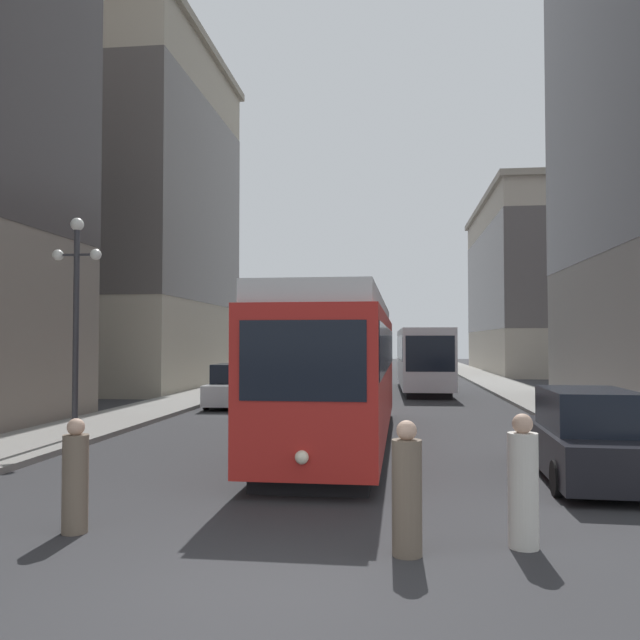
{
  "coord_description": "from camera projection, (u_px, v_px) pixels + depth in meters",
  "views": [
    {
      "loc": [
        1.52,
        -7.15,
        2.76
      ],
      "look_at": [
        0.01,
        5.9,
        3.21
      ],
      "focal_mm": 36.41,
      "sensor_mm": 36.0,
      "label": 1
    }
  ],
  "objects": [
    {
      "name": "building_right_midblock",
      "position": [
        541.0,
        284.0,
        59.35
      ],
      "size": [
        11.01,
        24.35,
        15.66
      ],
      "color": "#A89E8E",
      "rests_on": "ground"
    },
    {
      "name": "sidewalk_right",
      "position": [
        489.0,
        380.0,
        45.96
      ],
      "size": [
        3.0,
        120.0,
        0.15
      ],
      "primitive_type": "cube",
      "color": "gray",
      "rests_on": "ground"
    },
    {
      "name": "pedestrian_crossing_near",
      "position": [
        407.0,
        492.0,
        8.4
      ],
      "size": [
        0.39,
        0.39,
        1.74
      ],
      "rotation": [
        0.0,
        0.0,
        2.58
      ],
      "color": "#6B5B4C",
      "rests_on": "ground"
    },
    {
      "name": "ground_plane",
      "position": [
        258.0,
        591.0,
        7.18
      ],
      "size": [
        200.0,
        200.0,
        0.0
      ],
      "primitive_type": "plane",
      "color": "#303033"
    },
    {
      "name": "lamp_post_left_near",
      "position": [
        76.0,
        294.0,
        17.86
      ],
      "size": [
        1.41,
        0.36,
        6.05
      ],
      "color": "#333338",
      "rests_on": "sidewalk_left"
    },
    {
      "name": "parked_car_left_mid",
      "position": [
        234.0,
        387.0,
        27.6
      ],
      "size": [
        2.04,
        4.38,
        1.82
      ],
      "rotation": [
        0.0,
        0.0,
        0.05
      ],
      "color": "black",
      "rests_on": "ground"
    },
    {
      "name": "pedestrian_on_sidewalk",
      "position": [
        523.0,
        485.0,
        8.71
      ],
      "size": [
        0.4,
        0.4,
        1.8
      ],
      "rotation": [
        0.0,
        0.0,
        1.69
      ],
      "color": "beige",
      "rests_on": "ground"
    },
    {
      "name": "parked_car_right_far",
      "position": [
        587.0,
        438.0,
        12.87
      ],
      "size": [
        2.05,
        4.83,
        1.82
      ],
      "rotation": [
        0.0,
        0.0,
        3.1
      ],
      "color": "black",
      "rests_on": "ground"
    },
    {
      "name": "building_left_midblock",
      "position": [
        87.0,
        213.0,
        39.87
      ],
      "size": [
        15.95,
        16.01,
        20.78
      ],
      "color": "#B2A893",
      "rests_on": "ground"
    },
    {
      "name": "streetcar",
      "position": [
        340.0,
        366.0,
        17.85
      ],
      "size": [
        2.79,
        13.82,
        3.89
      ],
      "rotation": [
        0.0,
        0.0,
        -0.01
      ],
      "color": "black",
      "rests_on": "ground"
    },
    {
      "name": "transit_bus",
      "position": [
        423.0,
        356.0,
        36.53
      ],
      "size": [
        2.8,
        12.11,
        3.45
      ],
      "rotation": [
        0.0,
        0.0,
        0.02
      ],
      "color": "black",
      "rests_on": "ground"
    },
    {
      "name": "pedestrian_crossing_far",
      "position": [
        75.0,
        479.0,
        9.39
      ],
      "size": [
        0.37,
        0.37,
        1.65
      ],
      "rotation": [
        0.0,
        0.0,
        0.59
      ],
      "color": "#6B5B4C",
      "rests_on": "ground"
    },
    {
      "name": "sidewalk_left",
      "position": [
        264.0,
        378.0,
        47.82
      ],
      "size": [
        3.0,
        120.0,
        0.15
      ],
      "primitive_type": "cube",
      "color": "gray",
      "rests_on": "ground"
    },
    {
      "name": "parked_car_left_near",
      "position": [
        267.0,
        378.0,
        34.84
      ],
      "size": [
        1.96,
        4.32,
        1.82
      ],
      "rotation": [
        0.0,
        0.0,
        -0.02
      ],
      "color": "black",
      "rests_on": "ground"
    }
  ]
}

